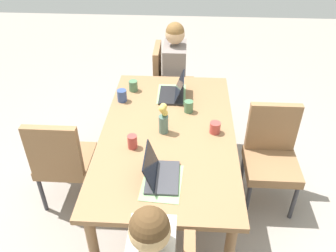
{
  "coord_description": "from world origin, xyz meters",
  "views": [
    {
      "loc": [
        2.24,
        0.13,
        2.41
      ],
      "look_at": [
        0.0,
        0.0,
        0.79
      ],
      "focal_mm": 37.62,
      "sensor_mm": 36.0,
      "label": 1
    }
  ],
  "objects_px": {
    "flower_vase": "(163,118)",
    "laptop_head_left_left_mid": "(174,92)",
    "chair_head_left_left_mid": "(168,81)",
    "coffee_mug_near_right": "(215,128)",
    "chair_near_left_far": "(62,159)",
    "chair_far_right_near": "(271,152)",
    "person_head_left_left_mid": "(174,81)",
    "coffee_mug_centre_right": "(133,86)",
    "coffee_mug_centre_left": "(132,142)",
    "laptop_head_right_left_near": "(159,174)",
    "coffee_mug_near_left": "(122,96)",
    "coffee_mug_far_left": "(189,107)",
    "dining_table": "(168,139)"
  },
  "relations": [
    {
      "from": "person_head_left_left_mid",
      "to": "coffee_mug_centre_right",
      "type": "bearing_deg",
      "value": -31.25
    },
    {
      "from": "person_head_left_left_mid",
      "to": "chair_far_right_near",
      "type": "relative_size",
      "value": 1.33
    },
    {
      "from": "chair_near_left_far",
      "to": "chair_far_right_near",
      "type": "bearing_deg",
      "value": 96.13
    },
    {
      "from": "person_head_left_left_mid",
      "to": "chair_far_right_near",
      "type": "xyz_separation_m",
      "value": [
        1.14,
        0.87,
        -0.03
      ]
    },
    {
      "from": "chair_head_left_left_mid",
      "to": "coffee_mug_far_left",
      "type": "relative_size",
      "value": 8.71
    },
    {
      "from": "chair_head_left_left_mid",
      "to": "chair_far_right_near",
      "type": "distance_m",
      "value": 1.53
    },
    {
      "from": "chair_head_left_left_mid",
      "to": "coffee_mug_near_left",
      "type": "relative_size",
      "value": 8.32
    },
    {
      "from": "flower_vase",
      "to": "laptop_head_left_left_mid",
      "type": "bearing_deg",
      "value": 174.18
    },
    {
      "from": "dining_table",
      "to": "coffee_mug_near_right",
      "type": "distance_m",
      "value": 0.39
    },
    {
      "from": "person_head_left_left_mid",
      "to": "chair_near_left_far",
      "type": "height_order",
      "value": "person_head_left_left_mid"
    },
    {
      "from": "laptop_head_left_left_mid",
      "to": "chair_near_left_far",
      "type": "bearing_deg",
      "value": -54.15
    },
    {
      "from": "chair_far_right_near",
      "to": "flower_vase",
      "type": "bearing_deg",
      "value": -84.28
    },
    {
      "from": "chair_head_left_left_mid",
      "to": "laptop_head_left_left_mid",
      "type": "xyz_separation_m",
      "value": [
        0.74,
        0.1,
        0.28
      ]
    },
    {
      "from": "flower_vase",
      "to": "laptop_head_left_left_mid",
      "type": "xyz_separation_m",
      "value": [
        -0.55,
        0.06,
        -0.09
      ]
    },
    {
      "from": "laptop_head_right_left_near",
      "to": "coffee_mug_far_left",
      "type": "height_order",
      "value": "laptop_head_right_left_near"
    },
    {
      "from": "chair_near_left_far",
      "to": "coffee_mug_centre_right",
      "type": "relative_size",
      "value": 8.97
    },
    {
      "from": "chair_near_left_far",
      "to": "coffee_mug_near_right",
      "type": "height_order",
      "value": "chair_near_left_far"
    },
    {
      "from": "chair_head_left_left_mid",
      "to": "coffee_mug_centre_left",
      "type": "bearing_deg",
      "value": -6.63
    },
    {
      "from": "laptop_head_right_left_near",
      "to": "coffee_mug_centre_left",
      "type": "relative_size",
      "value": 3.01
    },
    {
      "from": "chair_near_left_far",
      "to": "dining_table",
      "type": "bearing_deg",
      "value": 97.04
    },
    {
      "from": "person_head_left_left_mid",
      "to": "coffee_mug_near_right",
      "type": "height_order",
      "value": "person_head_left_left_mid"
    },
    {
      "from": "laptop_head_right_left_near",
      "to": "person_head_left_left_mid",
      "type": "bearing_deg",
      "value": 179.17
    },
    {
      "from": "laptop_head_right_left_near",
      "to": "coffee_mug_centre_right",
      "type": "bearing_deg",
      "value": -163.92
    },
    {
      "from": "chair_head_left_left_mid",
      "to": "coffee_mug_centre_right",
      "type": "distance_m",
      "value": 0.77
    },
    {
      "from": "flower_vase",
      "to": "person_head_left_left_mid",
      "type": "bearing_deg",
      "value": 178.55
    },
    {
      "from": "chair_head_left_left_mid",
      "to": "laptop_head_left_left_mid",
      "type": "relative_size",
      "value": 2.81
    },
    {
      "from": "chair_near_left_far",
      "to": "coffee_mug_centre_left",
      "type": "bearing_deg",
      "value": 79.84
    },
    {
      "from": "coffee_mug_near_left",
      "to": "coffee_mug_far_left",
      "type": "relative_size",
      "value": 1.05
    },
    {
      "from": "chair_head_left_left_mid",
      "to": "chair_near_left_far",
      "type": "distance_m",
      "value": 1.59
    },
    {
      "from": "chair_head_left_left_mid",
      "to": "coffee_mug_centre_right",
      "type": "relative_size",
      "value": 8.97
    },
    {
      "from": "dining_table",
      "to": "chair_near_left_far",
      "type": "relative_size",
      "value": 2.05
    },
    {
      "from": "dining_table",
      "to": "laptop_head_right_left_near",
      "type": "height_order",
      "value": "laptop_head_right_left_near"
    },
    {
      "from": "coffee_mug_near_left",
      "to": "coffee_mug_centre_right",
      "type": "height_order",
      "value": "coffee_mug_near_left"
    },
    {
      "from": "chair_far_right_near",
      "to": "dining_table",
      "type": "bearing_deg",
      "value": -84.77
    },
    {
      "from": "chair_near_left_far",
      "to": "coffee_mug_near_left",
      "type": "height_order",
      "value": "chair_near_left_far"
    },
    {
      "from": "coffee_mug_near_left",
      "to": "coffee_mug_centre_left",
      "type": "relative_size",
      "value": 1.02
    },
    {
      "from": "chair_far_right_near",
      "to": "flower_vase",
      "type": "height_order",
      "value": "flower_vase"
    },
    {
      "from": "coffee_mug_centre_right",
      "to": "coffee_mug_far_left",
      "type": "distance_m",
      "value": 0.62
    },
    {
      "from": "chair_head_left_left_mid",
      "to": "person_head_left_left_mid",
      "type": "xyz_separation_m",
      "value": [
        0.06,
        0.07,
        0.03
      ]
    },
    {
      "from": "chair_near_left_far",
      "to": "laptop_head_left_left_mid",
      "type": "height_order",
      "value": "laptop_head_left_left_mid"
    },
    {
      "from": "laptop_head_left_left_mid",
      "to": "coffee_mug_far_left",
      "type": "distance_m",
      "value": 0.28
    },
    {
      "from": "chair_far_right_near",
      "to": "coffee_mug_far_left",
      "type": "height_order",
      "value": "chair_far_right_near"
    },
    {
      "from": "chair_far_right_near",
      "to": "coffee_mug_centre_right",
      "type": "distance_m",
      "value": 1.38
    },
    {
      "from": "dining_table",
      "to": "flower_vase",
      "type": "bearing_deg",
      "value": -72.42
    },
    {
      "from": "flower_vase",
      "to": "coffee_mug_near_left",
      "type": "distance_m",
      "value": 0.6
    },
    {
      "from": "coffee_mug_centre_left",
      "to": "coffee_mug_centre_right",
      "type": "relative_size",
      "value": 1.06
    },
    {
      "from": "coffee_mug_centre_left",
      "to": "coffee_mug_far_left",
      "type": "height_order",
      "value": "coffee_mug_centre_left"
    },
    {
      "from": "chair_head_left_left_mid",
      "to": "coffee_mug_centre_right",
      "type": "xyz_separation_m",
      "value": [
        0.65,
        -0.29,
        0.29
      ]
    },
    {
      "from": "person_head_left_left_mid",
      "to": "coffee_mug_near_right",
      "type": "xyz_separation_m",
      "value": [
        1.21,
        0.37,
        0.26
      ]
    },
    {
      "from": "chair_head_left_left_mid",
      "to": "coffee_mug_near_right",
      "type": "height_order",
      "value": "chair_head_left_left_mid"
    }
  ]
}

